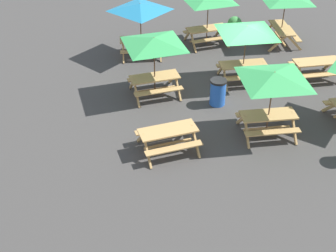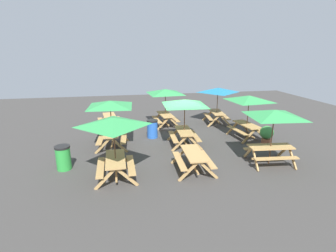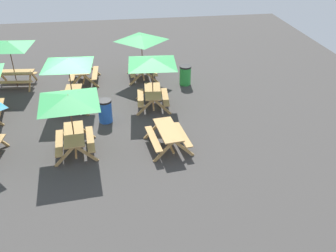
{
  "view_description": "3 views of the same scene",
  "coord_description": "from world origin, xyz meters",
  "px_view_note": "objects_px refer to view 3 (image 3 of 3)",
  "views": [
    {
      "loc": [
        5.77,
        14.94,
        9.04
      ],
      "look_at": [
        3.4,
        3.55,
        0.9
      ],
      "focal_mm": 50.0,
      "sensor_mm": 36.0,
      "label": 1
    },
    {
      "loc": [
        -12.26,
        3.0,
        4.6
      ],
      "look_at": [
        0.11,
        0.61,
        0.9
      ],
      "focal_mm": 28.0,
      "sensor_mm": 36.0,
      "label": 2
    },
    {
      "loc": [
        14.93,
        1.81,
        7.77
      ],
      "look_at": [
        3.4,
        3.55,
        0.9
      ],
      "focal_mm": 40.0,
      "sensor_mm": 36.0,
      "label": 3
    }
  ],
  "objects_px": {
    "picnic_table_6": "(142,41)",
    "trash_bin_green": "(185,75)",
    "picnic_table_3": "(69,103)",
    "trash_bin_blue": "(105,111)",
    "picnic_table_7": "(152,65)",
    "picnic_table_1": "(68,66)",
    "picnic_table_8": "(84,71)",
    "picnic_table_5": "(9,48)",
    "picnic_table_2": "(168,134)"
  },
  "relations": [
    {
      "from": "picnic_table_8",
      "to": "picnic_table_5",
      "type": "bearing_deg",
      "value": -86.83
    },
    {
      "from": "picnic_table_1",
      "to": "trash_bin_blue",
      "type": "height_order",
      "value": "picnic_table_1"
    },
    {
      "from": "trash_bin_blue",
      "to": "picnic_table_7",
      "type": "bearing_deg",
      "value": 116.4
    },
    {
      "from": "picnic_table_6",
      "to": "trash_bin_green",
      "type": "distance_m",
      "value": 2.75
    },
    {
      "from": "picnic_table_8",
      "to": "picnic_table_7",
      "type": "bearing_deg",
      "value": 46.06
    },
    {
      "from": "picnic_table_2",
      "to": "picnic_table_7",
      "type": "xyz_separation_m",
      "value": [
        -3.33,
        -0.17,
        1.43
      ]
    },
    {
      "from": "picnic_table_2",
      "to": "trash_bin_green",
      "type": "relative_size",
      "value": 1.99
    },
    {
      "from": "picnic_table_2",
      "to": "picnic_table_3",
      "type": "height_order",
      "value": "picnic_table_3"
    },
    {
      "from": "picnic_table_7",
      "to": "picnic_table_5",
      "type": "bearing_deg",
      "value": -112.26
    },
    {
      "from": "picnic_table_5",
      "to": "picnic_table_6",
      "type": "distance_m",
      "value": 6.3
    },
    {
      "from": "picnic_table_6",
      "to": "trash_bin_green",
      "type": "xyz_separation_m",
      "value": [
        1.09,
        2.03,
        -1.49
      ]
    },
    {
      "from": "picnic_table_6",
      "to": "trash_bin_green",
      "type": "height_order",
      "value": "picnic_table_6"
    },
    {
      "from": "picnic_table_5",
      "to": "picnic_table_8",
      "type": "relative_size",
      "value": 1.52
    },
    {
      "from": "picnic_table_7",
      "to": "trash_bin_green",
      "type": "height_order",
      "value": "picnic_table_7"
    },
    {
      "from": "picnic_table_3",
      "to": "picnic_table_1",
      "type": "bearing_deg",
      "value": 179.93
    },
    {
      "from": "picnic_table_8",
      "to": "trash_bin_blue",
      "type": "distance_m",
      "value": 4.43
    },
    {
      "from": "picnic_table_6",
      "to": "picnic_table_8",
      "type": "bearing_deg",
      "value": -90.52
    },
    {
      "from": "trash_bin_blue",
      "to": "picnic_table_6",
      "type": "bearing_deg",
      "value": 155.69
    },
    {
      "from": "picnic_table_3",
      "to": "trash_bin_blue",
      "type": "distance_m",
      "value": 2.79
    },
    {
      "from": "picnic_table_2",
      "to": "picnic_table_8",
      "type": "xyz_separation_m",
      "value": [
        -6.59,
        -3.31,
        0.0
      ]
    },
    {
      "from": "picnic_table_8",
      "to": "picnic_table_6",
      "type": "bearing_deg",
      "value": 92.13
    },
    {
      "from": "picnic_table_7",
      "to": "trash_bin_blue",
      "type": "relative_size",
      "value": 2.88
    },
    {
      "from": "picnic_table_5",
      "to": "picnic_table_6",
      "type": "xyz_separation_m",
      "value": [
        -0.06,
        6.3,
        0.0
      ]
    },
    {
      "from": "picnic_table_3",
      "to": "trash_bin_blue",
      "type": "height_order",
      "value": "picnic_table_3"
    },
    {
      "from": "picnic_table_7",
      "to": "trash_bin_blue",
      "type": "height_order",
      "value": "picnic_table_7"
    },
    {
      "from": "picnic_table_1",
      "to": "picnic_table_6",
      "type": "distance_m",
      "value": 4.41
    },
    {
      "from": "picnic_table_2",
      "to": "picnic_table_8",
      "type": "height_order",
      "value": "same"
    },
    {
      "from": "picnic_table_3",
      "to": "trash_bin_blue",
      "type": "relative_size",
      "value": 2.88
    },
    {
      "from": "picnic_table_5",
      "to": "picnic_table_8",
      "type": "height_order",
      "value": "picnic_table_5"
    },
    {
      "from": "picnic_table_1",
      "to": "picnic_table_2",
      "type": "distance_m",
      "value": 5.42
    },
    {
      "from": "trash_bin_green",
      "to": "picnic_table_3",
      "type": "bearing_deg",
      "value": -43.79
    },
    {
      "from": "picnic_table_2",
      "to": "picnic_table_7",
      "type": "relative_size",
      "value": 0.69
    },
    {
      "from": "picnic_table_7",
      "to": "picnic_table_2",
      "type": "bearing_deg",
      "value": 7.05
    },
    {
      "from": "picnic_table_6",
      "to": "picnic_table_1",
      "type": "bearing_deg",
      "value": -49.78
    },
    {
      "from": "picnic_table_1",
      "to": "picnic_table_3",
      "type": "xyz_separation_m",
      "value": [
        3.51,
        0.3,
        0.0
      ]
    },
    {
      "from": "picnic_table_7",
      "to": "picnic_table_6",
      "type": "bearing_deg",
      "value": -173.09
    },
    {
      "from": "picnic_table_1",
      "to": "picnic_table_7",
      "type": "xyz_separation_m",
      "value": [
        0.38,
        3.51,
        0.0
      ]
    },
    {
      "from": "picnic_table_3",
      "to": "picnic_table_7",
      "type": "relative_size",
      "value": 1.0
    },
    {
      "from": "picnic_table_7",
      "to": "trash_bin_green",
      "type": "xyz_separation_m",
      "value": [
        -2.17,
        1.87,
        -1.49
      ]
    },
    {
      "from": "picnic_table_3",
      "to": "picnic_table_7",
      "type": "height_order",
      "value": "same"
    },
    {
      "from": "picnic_table_3",
      "to": "picnic_table_2",
      "type": "bearing_deg",
      "value": 81.52
    },
    {
      "from": "picnic_table_5",
      "to": "trash_bin_green",
      "type": "distance_m",
      "value": 8.53
    },
    {
      "from": "picnic_table_1",
      "to": "picnic_table_8",
      "type": "relative_size",
      "value": 1.53
    },
    {
      "from": "picnic_table_1",
      "to": "trash_bin_blue",
      "type": "bearing_deg",
      "value": 47.83
    },
    {
      "from": "picnic_table_2",
      "to": "picnic_table_3",
      "type": "bearing_deg",
      "value": -100.51
    },
    {
      "from": "picnic_table_3",
      "to": "picnic_table_6",
      "type": "bearing_deg",
      "value": 149.52
    },
    {
      "from": "picnic_table_5",
      "to": "picnic_table_7",
      "type": "height_order",
      "value": "same"
    },
    {
      "from": "picnic_table_7",
      "to": "trash_bin_green",
      "type": "bearing_deg",
      "value": 143.22
    },
    {
      "from": "picnic_table_1",
      "to": "picnic_table_8",
      "type": "distance_m",
      "value": 3.23
    },
    {
      "from": "picnic_table_1",
      "to": "picnic_table_6",
      "type": "height_order",
      "value": "same"
    }
  ]
}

